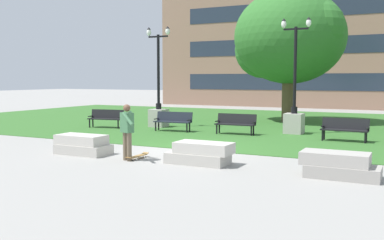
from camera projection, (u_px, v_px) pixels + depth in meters
name	position (u px, v px, depth m)	size (l,w,h in m)	color
ground_plane	(186.00, 150.00, 15.68)	(140.00, 140.00, 0.00)	gray
grass_lawn	(270.00, 124.00, 24.58)	(40.00, 20.00, 0.02)	#336628
concrete_block_center	(82.00, 145.00, 14.75)	(1.81, 0.90, 0.64)	#B2ADA3
concrete_block_left	(200.00, 153.00, 13.06)	(1.92, 0.90, 0.64)	#B2ADA3
concrete_block_right	(339.00, 166.00, 11.24)	(1.92, 0.90, 0.64)	#9E9991
person_skateboarder	(127.00, 129.00, 13.54)	(1.00, 0.90, 1.71)	brown
skateboard	(137.00, 156.00, 13.89)	(0.25, 1.02, 0.14)	olive
park_bench_near_left	(236.00, 123.00, 19.87)	(1.82, 0.59, 0.90)	black
park_bench_near_right	(106.00, 117.00, 22.57)	(1.86, 0.79, 0.90)	black
park_bench_far_left	(173.00, 120.00, 21.04)	(1.84, 0.67, 0.90)	#1E232D
park_bench_far_right	(345.00, 128.00, 17.66)	(1.81, 0.57, 0.90)	black
lamp_post_center	(294.00, 110.00, 20.11)	(1.32, 0.80, 5.14)	#ADA89E
lamp_post_right	(159.00, 107.00, 22.93)	(1.32, 0.80, 5.07)	#ADA89E
tree_near_left	(288.00, 38.00, 25.32)	(6.55, 6.24, 7.47)	brown
building_facade_distant	(287.00, 31.00, 38.22)	(24.02, 1.03, 13.02)	#8E6B56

